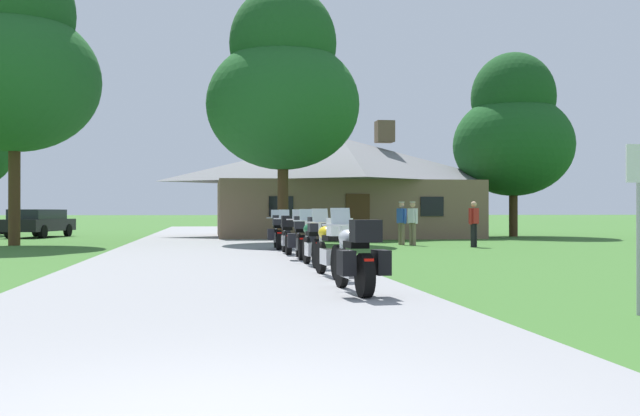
% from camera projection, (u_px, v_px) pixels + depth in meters
% --- Properties ---
extents(ground_plane, '(500.00, 500.00, 0.00)m').
position_uv_depth(ground_plane, '(212.00, 252.00, 24.02)').
color(ground_plane, '#386628').
extents(asphalt_driveway, '(6.40, 80.00, 0.06)m').
position_uv_depth(asphalt_driveway, '(212.00, 254.00, 22.04)').
color(asphalt_driveway, gray).
rests_on(asphalt_driveway, ground).
extents(motorcycle_silver_nearest_to_camera, '(0.78, 2.08, 1.30)m').
position_uv_depth(motorcycle_silver_nearest_to_camera, '(356.00, 257.00, 11.14)').
color(motorcycle_silver_nearest_to_camera, black).
rests_on(motorcycle_silver_nearest_to_camera, asphalt_driveway).
extents(motorcycle_yellow_second_in_row, '(0.66, 2.08, 1.30)m').
position_uv_depth(motorcycle_yellow_second_in_row, '(331.00, 248.00, 13.95)').
color(motorcycle_yellow_second_in_row, black).
rests_on(motorcycle_yellow_second_in_row, asphalt_driveway).
extents(motorcycle_green_third_in_row, '(0.66, 2.08, 1.30)m').
position_uv_depth(motorcycle_green_third_in_row, '(313.00, 242.00, 16.74)').
color(motorcycle_green_third_in_row, black).
rests_on(motorcycle_green_third_in_row, asphalt_driveway).
extents(motorcycle_red_fourth_in_row, '(0.77, 2.08, 1.30)m').
position_uv_depth(motorcycle_red_fourth_in_row, '(301.00, 238.00, 19.36)').
color(motorcycle_red_fourth_in_row, black).
rests_on(motorcycle_red_fourth_in_row, asphalt_driveway).
extents(motorcycle_black_fifth_in_row, '(0.66, 2.08, 1.30)m').
position_uv_depth(motorcycle_black_fifth_in_row, '(287.00, 235.00, 21.80)').
color(motorcycle_black_fifth_in_row, black).
rests_on(motorcycle_black_fifth_in_row, asphalt_driveway).
extents(motorcycle_green_farthest_in_row, '(0.73, 2.08, 1.30)m').
position_uv_depth(motorcycle_green_farthest_in_row, '(278.00, 232.00, 24.39)').
color(motorcycle_green_farthest_in_row, black).
rests_on(motorcycle_green_farthest_in_row, asphalt_driveway).
extents(stone_lodge, '(13.27, 8.79, 5.97)m').
position_uv_depth(stone_lodge, '(342.00, 186.00, 37.96)').
color(stone_lodge, brown).
rests_on(stone_lodge, ground).
extents(bystander_blue_shirt_near_lodge, '(0.34, 0.52, 1.69)m').
position_uv_depth(bystander_blue_shirt_near_lodge, '(402.00, 220.00, 28.92)').
color(bystander_blue_shirt_near_lodge, '#75664C').
rests_on(bystander_blue_shirt_near_lodge, ground).
extents(bystander_white_shirt_beside_signpost, '(0.35, 0.51, 1.69)m').
position_uv_depth(bystander_white_shirt_beside_signpost, '(413.00, 221.00, 28.51)').
color(bystander_white_shirt_beside_signpost, '#75664C').
rests_on(bystander_white_shirt_beside_signpost, ground).
extents(bystander_red_shirt_by_tree, '(0.44, 0.40, 1.67)m').
position_uv_depth(bystander_red_shirt_by_tree, '(474.00, 222.00, 26.94)').
color(bystander_red_shirt_by_tree, black).
rests_on(bystander_red_shirt_by_tree, ground).
extents(metal_signpost_roadside, '(0.36, 0.06, 2.14)m').
position_uv_depth(metal_signpost_roadside, '(639.00, 207.00, 9.29)').
color(metal_signpost_roadside, '#9EA0A5').
rests_on(metal_signpost_roadside, ground).
extents(tree_right_of_lodge, '(6.19, 6.19, 9.53)m').
position_uv_depth(tree_right_of_lodge, '(513.00, 131.00, 38.46)').
color(tree_right_of_lodge, '#422D19').
rests_on(tree_right_of_lodge, ground).
extents(tree_left_near, '(6.46, 6.46, 11.34)m').
position_uv_depth(tree_left_near, '(15.00, 60.00, 28.42)').
color(tree_left_near, '#422D19').
rests_on(tree_left_near, ground).
extents(tree_by_lodge_front, '(6.16, 6.16, 10.37)m').
position_uv_depth(tree_by_lodge_front, '(283.00, 87.00, 29.89)').
color(tree_by_lodge_front, '#422D19').
rests_on(tree_by_lodge_front, ground).
extents(parked_black_suv_far_left, '(2.85, 4.90, 1.40)m').
position_uv_depth(parked_black_suv_far_left, '(39.00, 222.00, 37.23)').
color(parked_black_suv_far_left, black).
rests_on(parked_black_suv_far_left, ground).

